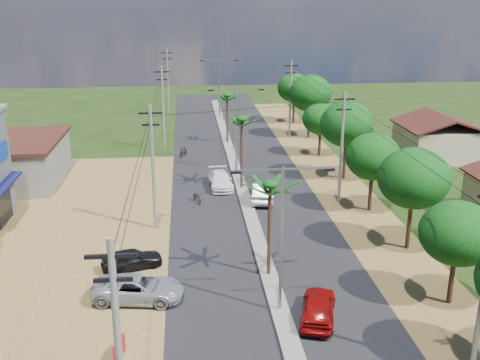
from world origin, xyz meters
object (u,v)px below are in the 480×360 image
(car_red_near, at_px, (318,307))
(roadside_sign, at_px, (119,349))
(car_silver_mid, at_px, (264,191))
(car_parked_silver, at_px, (138,289))
(car_white_far, at_px, (220,180))
(car_parked_dark, at_px, (132,259))

(car_red_near, distance_m, roadside_sign, 10.10)
(car_red_near, distance_m, car_silver_mid, 17.97)
(car_parked_silver, relative_size, roadside_sign, 4.26)
(car_white_far, height_order, roadside_sign, car_white_far)
(car_parked_silver, xyz_separation_m, roadside_sign, (-0.49, -5.19, -0.20))
(car_parked_silver, height_order, roadside_sign, car_parked_silver)
(car_silver_mid, xyz_separation_m, car_parked_dark, (-9.66, -11.25, -0.17))
(car_red_near, xyz_separation_m, car_white_far, (-3.63, 21.49, -0.04))
(roadside_sign, bearing_deg, car_silver_mid, 82.20)
(roadside_sign, bearing_deg, car_parked_dark, 108.34)
(car_silver_mid, distance_m, car_white_far, 4.83)
(car_silver_mid, distance_m, car_parked_silver, 17.59)
(car_red_near, distance_m, car_white_far, 21.80)
(car_parked_dark, bearing_deg, car_silver_mid, -58.62)
(car_parked_dark, bearing_deg, car_red_near, -141.87)
(car_white_far, relative_size, car_parked_silver, 0.93)
(car_white_far, relative_size, roadside_sign, 3.98)
(car_red_near, xyz_separation_m, car_parked_silver, (-9.34, 2.85, -0.02))
(car_white_far, distance_m, car_parked_dark, 16.09)
(car_white_far, bearing_deg, car_red_near, -83.36)
(car_parked_silver, distance_m, car_parked_dark, 3.92)
(roadside_sign, bearing_deg, car_red_near, 30.62)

